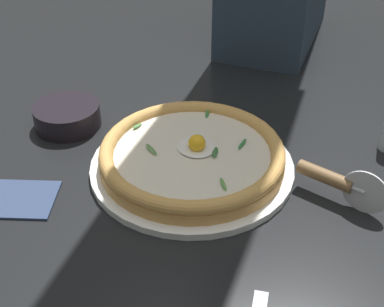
{
  "coord_description": "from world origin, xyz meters",
  "views": [
    {
      "loc": [
        -0.37,
        0.6,
        0.53
      ],
      "look_at": [
        0.05,
        0.04,
        0.03
      ],
      "focal_mm": 49.27,
      "sensor_mm": 36.0,
      "label": 1
    }
  ],
  "objects_px": {
    "pizza_cutter": "(336,181)",
    "folded_napkin": "(10,198)",
    "side_bowl": "(67,116)",
    "pizza": "(192,154)"
  },
  "relations": [
    {
      "from": "side_bowl",
      "to": "pizza_cutter",
      "type": "bearing_deg",
      "value": -168.96
    },
    {
      "from": "side_bowl",
      "to": "pizza",
      "type": "bearing_deg",
      "value": -174.04
    },
    {
      "from": "pizza",
      "to": "side_bowl",
      "type": "bearing_deg",
      "value": 5.96
    },
    {
      "from": "pizza",
      "to": "pizza_cutter",
      "type": "relative_size",
      "value": 2.11
    },
    {
      "from": "pizza_cutter",
      "to": "side_bowl",
      "type": "bearing_deg",
      "value": 11.04
    },
    {
      "from": "pizza",
      "to": "folded_napkin",
      "type": "height_order",
      "value": "pizza"
    },
    {
      "from": "pizza",
      "to": "pizza_cutter",
      "type": "distance_m",
      "value": 0.23
    },
    {
      "from": "side_bowl",
      "to": "pizza_cutter",
      "type": "height_order",
      "value": "pizza_cutter"
    },
    {
      "from": "pizza",
      "to": "pizza_cutter",
      "type": "xyz_separation_m",
      "value": [
        -0.22,
        -0.07,
        0.01
      ]
    },
    {
      "from": "pizza_cutter",
      "to": "folded_napkin",
      "type": "height_order",
      "value": "pizza_cutter"
    }
  ]
}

